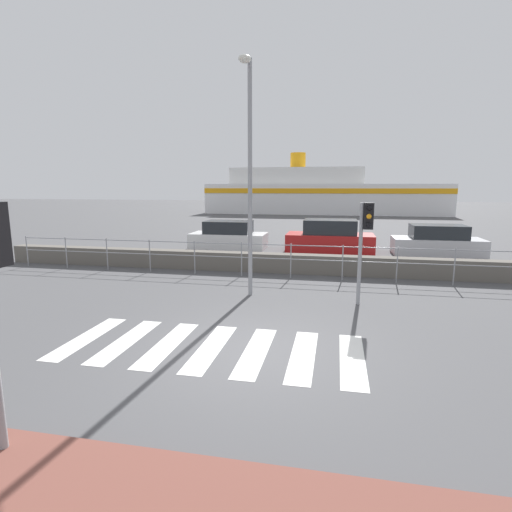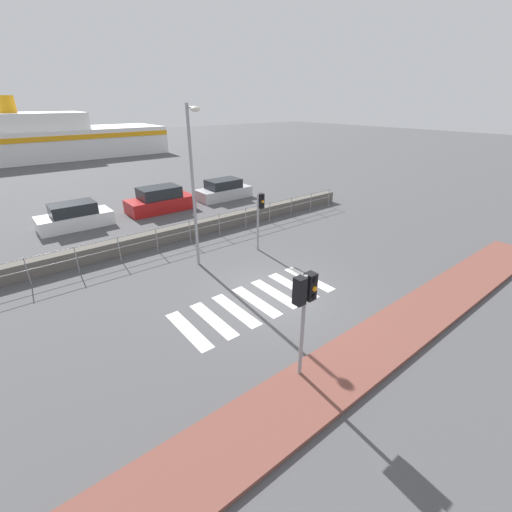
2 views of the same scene
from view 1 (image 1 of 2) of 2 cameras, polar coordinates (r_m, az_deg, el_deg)
ground_plane at (r=7.86m, az=-0.44°, el=-13.45°), size 160.00×160.00×0.00m
crosswalk at (r=8.06m, az=-6.48°, el=-12.87°), size 5.85×2.40×0.01m
seawall at (r=14.59m, az=5.37°, el=-1.07°), size 23.12×0.55×0.69m
harbor_fence at (r=13.66m, az=5.01°, el=0.06°), size 20.85×0.04×1.20m
traffic_light_far at (r=10.72m, az=15.36°, el=3.53°), size 0.34×0.32×2.70m
streetlamp at (r=11.16m, az=-1.02°, el=14.18°), size 0.32×0.87×6.46m
ferry_boat at (r=48.60m, az=8.99°, el=8.76°), size 26.89×8.83×7.02m
parked_car_white at (r=20.41m, az=-3.94°, el=2.80°), size 3.83×1.74×1.39m
parked_car_red at (r=19.69m, az=10.51°, el=2.58°), size 4.15×1.87×1.54m
parked_car_silver at (r=20.23m, az=24.48°, el=1.84°), size 3.95×1.75×1.38m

